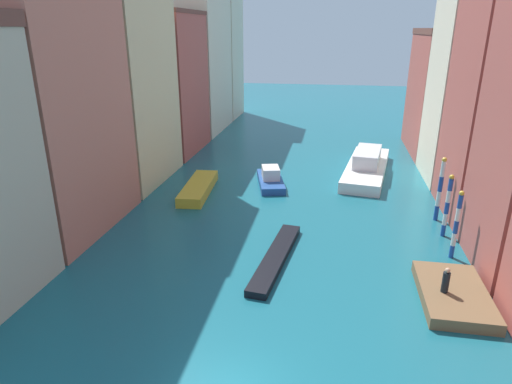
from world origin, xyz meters
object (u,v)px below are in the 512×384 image
Objects in this scene: person_on_dock at (446,281)px; waterfront_dock at (453,294)px; mooring_pole_2 at (440,189)px; motorboat_0 at (271,179)px; mooring_pole_0 at (456,224)px; gondola_black at (276,257)px; vaporetto_white at (367,166)px; motorboat_1 at (198,188)px; mooring_pole_1 at (447,205)px.

waterfront_dock is at bearing 29.88° from person_on_dock.
mooring_pole_2 is 0.79× the size of motorboat_0.
mooring_pole_0 reaches higher than gondola_black.
motorboat_0 reaches higher than waterfront_dock.
mooring_pole_2 reaches higher than vaporetto_white.
mooring_pole_0 reaches higher than vaporetto_white.
motorboat_1 reaches higher than waterfront_dock.
mooring_pole_0 reaches higher than person_on_dock.
gondola_black is at bearing -80.38° from motorboat_0.
vaporetto_white is at bearing 108.47° from mooring_pole_1.
gondola_black is (-10.57, -2.26, -2.01)m from mooring_pole_0.
vaporetto_white is at bearing 98.83° from waterfront_dock.
waterfront_dock is 5.24m from mooring_pole_0.
motorboat_0 is 6.55m from motorboat_1.
mooring_pole_2 is (0.19, 5.79, 0.21)m from mooring_pole_0.
waterfront_dock is 1.27× the size of mooring_pole_0.
person_on_dock is 8.43m from mooring_pole_1.
mooring_pole_0 is (0.97, 4.78, 1.92)m from waterfront_dock.
motorboat_1 is at bearing 164.49° from mooring_pole_1.
motorboat_0 is at bearing 124.51° from person_on_dock.
mooring_pole_0 is 3.11m from mooring_pole_1.
motorboat_0 is (-2.31, 13.66, 0.34)m from gondola_black.
person_on_dock is at bearing -106.79° from mooring_pole_0.
mooring_pole_0 is at bearing 12.07° from gondola_black.
waterfront_dock is 0.42× the size of vaporetto_white.
person_on_dock reaches higher than motorboat_1.
mooring_pole_1 is 0.72× the size of motorboat_0.
vaporetto_white is at bearing 28.60° from motorboat_1.
motorboat_1 is at bearing -152.05° from motorboat_0.
waterfront_dock is at bearing -98.06° from mooring_pole_1.
mooring_pole_0 is (1.54, 5.11, 0.97)m from person_on_dock.
mooring_pole_1 is 0.50× the size of gondola_black.
mooring_pole_2 is at bearing -23.20° from motorboat_0.
person_on_dock is at bearing -17.48° from gondola_black.
waterfront_dock is 0.92× the size of motorboat_0.
vaporetto_white is 2.20× the size of motorboat_0.
motorboat_1 is (-18.87, 2.53, -2.02)m from mooring_pole_2.
mooring_pole_0 is at bearing -41.49° from motorboat_0.
mooring_pole_1 is 12.15m from gondola_black.
mooring_pole_2 reaches higher than mooring_pole_0.
mooring_pole_0 is 0.91× the size of mooring_pole_2.
vaporetto_white is (-4.23, 16.20, -1.41)m from mooring_pole_0.
mooring_pole_0 is 0.57× the size of motorboat_1.
vaporetto_white is 9.90m from motorboat_0.
mooring_pole_2 reaches higher than waterfront_dock.
mooring_pole_2 reaches higher than person_on_dock.
mooring_pole_1 is at bearing -91.03° from mooring_pole_2.
mooring_pole_1 reaches higher than waterfront_dock.
motorboat_1 is (-18.68, 8.33, -1.82)m from mooring_pole_0.
waterfront_dock is 20.09m from motorboat_0.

